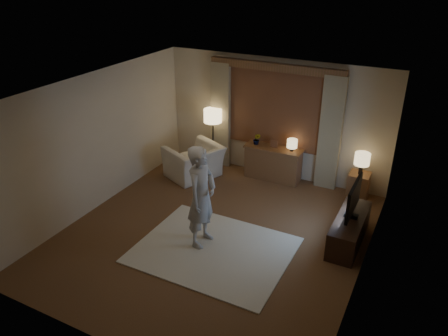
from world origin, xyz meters
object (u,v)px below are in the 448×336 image
Objects in this scene: sideboard at (273,164)px; armchair at (194,162)px; side_table at (358,186)px; person at (201,197)px; tv_stand at (349,230)px.

sideboard is 1.73m from armchair.
armchair reaches higher than side_table.
side_table is at bearing -35.52° from person.
tv_stand is at bearing -83.48° from side_table.
person is at bearing -126.35° from side_table.
side_table is 3.48m from person.
sideboard is 1.09× the size of armchair.
armchair is 3.50m from side_table.
sideboard is 0.86× the size of tv_stand.
person reaches higher than tv_stand.
tv_stand is 0.79× the size of person.
sideboard is 2.62m from tv_stand.
side_table is 1.61m from tv_stand.
armchair reaches higher than tv_stand.
armchair is at bearing -169.19° from side_table.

